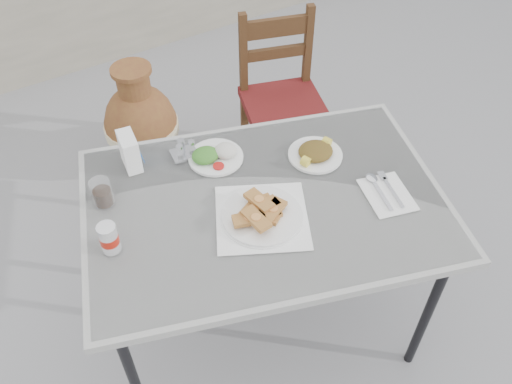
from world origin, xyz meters
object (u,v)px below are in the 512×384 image
cafe_table (265,211)px  salad_chopped_plate (315,153)px  chair (282,99)px  pide_plate (262,212)px  soda_can (109,238)px  condiment_caddy (184,151)px  cola_glass (102,194)px  terracotta_urn (142,127)px  napkin_holder (130,151)px  salad_rice_plate (215,155)px

cafe_table → salad_chopped_plate: 0.33m
chair → pide_plate: bearing=-110.4°
chair → soda_can: bearing=-130.5°
cafe_table → condiment_caddy: (-0.14, 0.38, 0.08)m
cola_glass → terracotta_urn: 1.15m
soda_can → condiment_caddy: 0.52m
salad_chopped_plate → terracotta_urn: bearing=107.3°
terracotta_urn → salad_chopped_plate: bearing=-72.7°
soda_can → condiment_caddy: bearing=35.1°
salad_chopped_plate → terracotta_urn: salad_chopped_plate is taller
napkin_holder → condiment_caddy: 0.21m
soda_can → chair: size_ratio=0.12×
soda_can → cola_glass: size_ratio=1.08×
pide_plate → salad_chopped_plate: size_ratio=2.02×
pide_plate → salad_chopped_plate: 0.39m
cola_glass → terracotta_urn: cola_glass is taller
cafe_table → terracotta_urn: cafe_table is taller
napkin_holder → chair: napkin_holder is taller
salad_rice_plate → napkin_holder: bearing=154.9°
pide_plate → napkin_holder: bearing=119.9°
cafe_table → chair: chair is taller
condiment_caddy → pide_plate: bearing=-79.0°
cola_glass → napkin_holder: size_ratio=0.75×
napkin_holder → salad_rice_plate: bearing=-17.5°
condiment_caddy → chair: (0.79, 0.47, -0.35)m
salad_rice_plate → soda_can: bearing=-157.4°
salad_chopped_plate → pide_plate: bearing=-155.1°
cola_glass → napkin_holder: bearing=39.3°
cola_glass → chair: size_ratio=0.11×
cola_glass → condiment_caddy: 0.38m
terracotta_urn → chair: bearing=-28.2°
napkin_holder → chair: 1.14m
cafe_table → napkin_holder: (-0.34, 0.44, 0.13)m
condiment_caddy → chair: bearing=30.5°
cola_glass → condiment_caddy: size_ratio=0.95×
cafe_table → soda_can: soda_can is taller
cafe_table → pide_plate: size_ratio=3.50×
condiment_caddy → soda_can: bearing=-144.9°
salad_chopped_plate → soda_can: size_ratio=1.88×
cola_glass → terracotta_urn: (0.46, 0.92, -0.52)m
napkin_holder → terracotta_urn: 1.00m
soda_can → cola_glass: bearing=75.6°
salad_rice_plate → terracotta_urn: bearing=89.9°
salad_chopped_plate → cola_glass: cola_glass is taller
pide_plate → soda_can: bearing=164.0°
salad_chopped_plate → chair: (0.35, 0.75, -0.34)m
pide_plate → cafe_table: bearing=50.1°
cafe_table → cola_glass: (-0.51, 0.30, 0.10)m
pide_plate → cola_glass: bearing=141.3°
salad_chopped_plate → chair: 0.89m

